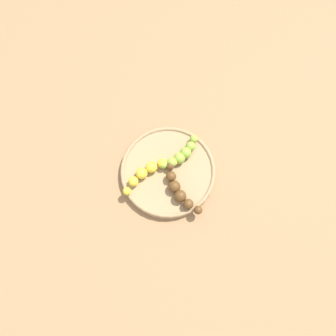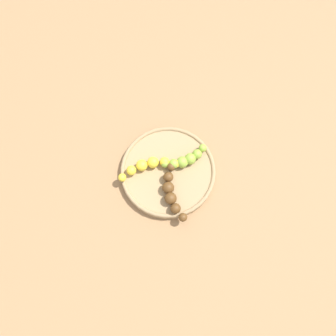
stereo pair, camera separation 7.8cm
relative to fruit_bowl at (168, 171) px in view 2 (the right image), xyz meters
name	(u,v)px [view 2 (the right image)]	position (x,y,z in m)	size (l,w,h in m)	color
ground_plane	(168,173)	(0.00, 0.00, -0.01)	(2.40, 2.40, 0.00)	#936D47
fruit_bowl	(168,171)	(0.00, 0.00, 0.00)	(0.23, 0.23, 0.02)	#A08259
banana_green	(186,159)	(-0.03, 0.04, 0.02)	(0.08, 0.10, 0.03)	#8CAD38
banana_yellow	(148,166)	(0.01, -0.05, 0.02)	(0.09, 0.14, 0.03)	yellow
banana_overripe	(171,193)	(0.06, 0.02, 0.02)	(0.13, 0.08, 0.03)	#593819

